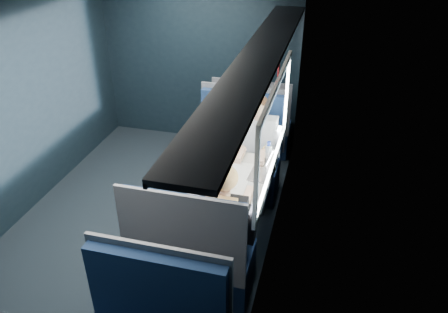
% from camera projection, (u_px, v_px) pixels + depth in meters
% --- Properties ---
extents(ground, '(2.80, 4.20, 0.01)m').
position_uv_depth(ground, '(147.00, 219.00, 4.96)').
color(ground, black).
extents(room_shell, '(3.00, 4.40, 2.40)m').
position_uv_depth(room_shell, '(136.00, 98.00, 4.21)').
color(room_shell, black).
rests_on(room_shell, ground).
extents(table, '(0.62, 1.00, 0.74)m').
position_uv_depth(table, '(237.00, 183.00, 4.40)').
color(table, '#54565E').
rests_on(table, ground).
extents(seat_bay_near, '(1.06, 0.62, 1.26)m').
position_uv_depth(seat_bay_near, '(237.00, 159.00, 5.29)').
color(seat_bay_near, '#0D1D3C').
rests_on(seat_bay_near, ground).
extents(seat_bay_far, '(1.04, 0.62, 1.26)m').
position_uv_depth(seat_bay_far, '(194.00, 257.00, 3.83)').
color(seat_bay_far, '#0D1D3C').
rests_on(seat_bay_far, ground).
extents(seat_row_front, '(1.04, 0.51, 1.16)m').
position_uv_depth(seat_row_front, '(253.00, 127.00, 6.07)').
color(seat_row_front, '#0D1D3C').
rests_on(seat_row_front, ground).
extents(man, '(0.53, 0.56, 1.32)m').
position_uv_depth(man, '(257.00, 146.00, 4.94)').
color(man, black).
rests_on(man, ground).
extents(woman, '(0.53, 0.56, 1.32)m').
position_uv_depth(woman, '(226.00, 222.00, 3.76)').
color(woman, black).
rests_on(woman, ground).
extents(papers, '(0.51, 0.73, 0.01)m').
position_uv_depth(papers, '(222.00, 179.00, 4.30)').
color(papers, white).
rests_on(papers, table).
extents(laptop, '(0.23, 0.30, 0.22)m').
position_uv_depth(laptop, '(266.00, 171.00, 4.33)').
color(laptop, silver).
rests_on(laptop, table).
extents(bottle_small, '(0.07, 0.07, 0.23)m').
position_uv_depth(bottle_small, '(268.00, 153.00, 4.56)').
color(bottle_small, silver).
rests_on(bottle_small, table).
extents(cup, '(0.07, 0.07, 0.09)m').
position_uv_depth(cup, '(273.00, 155.00, 4.64)').
color(cup, white).
rests_on(cup, table).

